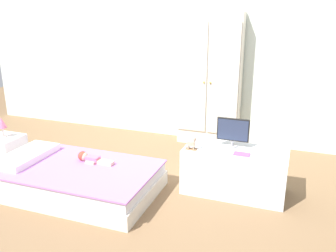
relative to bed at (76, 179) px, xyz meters
name	(u,v)px	position (x,y,z in m)	size (l,w,h in m)	color
ground_plane	(145,187)	(0.59, 0.31, -0.14)	(10.00, 10.00, 0.02)	brown
back_wall	(193,37)	(0.59, 1.89, 1.22)	(6.40, 0.05, 2.70)	silver
bed	(76,179)	(0.00, 0.00, 0.00)	(1.54, 0.92, 0.26)	silver
pillow	(27,155)	(-0.57, 0.00, 0.16)	(0.32, 0.66, 0.07)	white
doll	(89,158)	(0.06, 0.15, 0.17)	(0.39, 0.14, 0.10)	#D6668E
nightstand	(6,152)	(-1.04, 0.20, 0.06)	(0.34, 0.34, 0.37)	white
table_lamp	(2,124)	(-1.04, 0.20, 0.39)	(0.10, 0.10, 0.22)	#B7B2AD
wardrobe	(210,81)	(0.87, 1.73, 0.71)	(0.78, 0.25, 1.67)	white
tv_stand	(234,171)	(1.44, 0.51, 0.09)	(0.96, 0.45, 0.44)	silver
tv_monitor	(233,131)	(1.39, 0.58, 0.47)	(0.30, 0.10, 0.28)	#99999E
rocking_horse_toy	(192,143)	(1.05, 0.37, 0.37)	(0.11, 0.04, 0.13)	#8E6642
book_purple	(242,154)	(1.51, 0.41, 0.32)	(0.15, 0.08, 0.01)	#8E51B2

